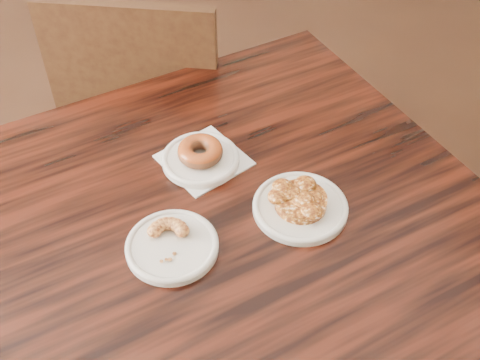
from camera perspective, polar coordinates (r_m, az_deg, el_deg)
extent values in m
plane|color=black|center=(1.87, 0.90, -12.42)|extent=(5.00, 5.00, 0.00)
cube|color=black|center=(1.42, -0.36, -13.21)|extent=(1.17, 1.17, 0.75)
cube|color=silver|center=(1.21, -3.44, 1.91)|extent=(0.20, 0.20, 0.00)
cylinder|color=white|center=(1.20, -3.75, 1.96)|extent=(0.16, 0.16, 0.01)
cylinder|color=silver|center=(1.06, -6.45, -6.29)|extent=(0.16, 0.16, 0.01)
cylinder|color=silver|center=(1.12, 5.73, -2.62)|extent=(0.18, 0.18, 0.01)
torus|color=#8E3714|center=(1.19, -3.80, 2.72)|extent=(0.09, 0.09, 0.03)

